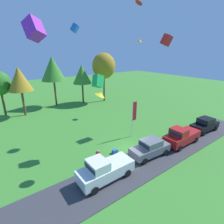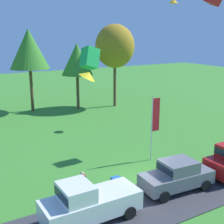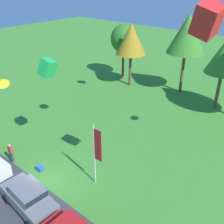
# 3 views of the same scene
# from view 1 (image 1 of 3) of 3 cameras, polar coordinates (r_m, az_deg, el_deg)

# --- Properties ---
(ground_plane) EXTENTS (120.00, 120.00, 0.00)m
(ground_plane) POSITION_cam_1_polar(r_m,az_deg,el_deg) (20.20, 5.49, -12.50)
(ground_plane) COLOR #3D842D
(pavement_strip) EXTENTS (36.00, 4.40, 0.06)m
(pavement_strip) POSITION_cam_1_polar(r_m,az_deg,el_deg) (18.72, 10.74, -15.52)
(pavement_strip) COLOR #38383D
(pavement_strip) RESTS_ON ground
(car_pickup_by_flagpole) EXTENTS (5.01, 2.06, 2.14)m
(car_pickup_by_flagpole) POSITION_cam_1_polar(r_m,az_deg,el_deg) (15.64, -2.65, -18.21)
(car_pickup_by_flagpole) COLOR white
(car_pickup_by_flagpole) RESTS_ON ground
(car_sedan_far_end) EXTENTS (4.51, 2.19, 1.84)m
(car_sedan_far_end) POSITION_cam_1_polar(r_m,az_deg,el_deg) (19.15, 12.37, -11.19)
(car_sedan_far_end) COLOR slate
(car_sedan_far_end) RESTS_ON ground
(car_pickup_mid_row) EXTENTS (5.00, 2.05, 2.14)m
(car_pickup_mid_row) POSITION_cam_1_polar(r_m,az_deg,el_deg) (22.43, 21.66, -7.25)
(car_pickup_mid_row) COLOR red
(car_pickup_mid_row) RESTS_ON ground
(car_sedan_near_entrance) EXTENTS (4.50, 2.16, 1.84)m
(car_sedan_near_entrance) POSITION_cam_1_polar(r_m,az_deg,el_deg) (27.42, 28.06, -3.50)
(car_sedan_near_entrance) COLOR black
(car_sedan_near_entrance) RESTS_ON ground
(person_beside_suv) EXTENTS (0.36, 0.24, 1.71)m
(person_beside_suv) POSITION_cam_1_polar(r_m,az_deg,el_deg) (17.50, -4.59, -14.59)
(person_beside_suv) COLOR #2D334C
(person_beside_suv) RESTS_ON ground
(tree_far_left) EXTENTS (3.89, 3.89, 8.22)m
(tree_far_left) POSITION_cam_1_polar(r_m,az_deg,el_deg) (32.68, -27.98, 9.43)
(tree_far_left) COLOR brown
(tree_far_left) RESTS_ON ground
(tree_center_back) EXTENTS (4.59, 4.59, 9.69)m
(tree_center_back) POSITION_cam_1_polar(r_m,az_deg,el_deg) (36.33, -18.80, 13.23)
(tree_center_back) COLOR brown
(tree_center_back) RESTS_ON ground
(tree_left_of_center) EXTENTS (3.79, 3.79, 8.01)m
(tree_left_of_center) POSITION_cam_1_polar(r_m,az_deg,el_deg) (36.88, -9.82, 12.01)
(tree_left_of_center) COLOR brown
(tree_left_of_center) RESTS_ON ground
(tree_lone_near) EXTENTS (4.86, 4.86, 10.26)m
(tree_lone_near) POSITION_cam_1_polar(r_m,az_deg,el_deg) (38.10, -2.71, 14.75)
(tree_lone_near) COLOR brown
(tree_lone_near) RESTS_ON ground
(flag_banner) EXTENTS (0.71, 0.08, 4.90)m
(flag_banner) POSITION_cam_1_polar(r_m,az_deg,el_deg) (22.27, 7.13, -0.54)
(flag_banner) COLOR silver
(flag_banner) RESTS_ON ground
(cooler_box) EXTENTS (0.56, 0.40, 0.40)m
(cooler_box) POSITION_cam_1_polar(r_m,az_deg,el_deg) (19.66, 0.95, -12.69)
(cooler_box) COLOR blue
(cooler_box) RESTS_ON ground
(kite_delta_topmost) EXTENTS (1.20, 1.21, 0.44)m
(kite_delta_topmost) POSITION_cam_1_polar(r_m,az_deg,el_deg) (32.19, 8.97, 22.00)
(kite_delta_topmost) COLOR orange
(kite_delta_near_flag) EXTENTS (1.19, 1.20, 0.76)m
(kite_delta_near_flag) POSITION_cam_1_polar(r_m,az_deg,el_deg) (25.15, 8.91, 32.04)
(kite_delta_near_flag) COLOR red
(kite_box_mid_center) EXTENTS (1.47, 1.98, 1.96)m
(kite_box_mid_center) POSITION_cam_1_polar(r_m,az_deg,el_deg) (15.17, -24.10, 23.53)
(kite_box_mid_center) COLOR purple
(kite_delta_high_left) EXTENTS (1.31, 1.29, 0.70)m
(kite_delta_high_left) POSITION_cam_1_polar(r_m,az_deg,el_deg) (15.44, -3.78, 5.83)
(kite_delta_high_left) COLOR yellow
(kite_box_trailing_tail) EXTENTS (1.32, 1.27, 1.72)m
(kite_box_trailing_tail) POSITION_cam_1_polar(r_m,az_deg,el_deg) (25.83, 17.36, 21.51)
(kite_box_trailing_tail) COLOR red
(kite_box_high_right) EXTENTS (1.49, 1.25, 1.49)m
(kite_box_high_right) POSITION_cam_1_polar(r_m,az_deg,el_deg) (29.19, -12.09, 25.22)
(kite_box_high_right) COLOR blue
(kite_box_over_trees) EXTENTS (1.26, 1.17, 1.58)m
(kite_box_over_trees) POSITION_cam_1_polar(r_m,az_deg,el_deg) (18.40, -4.60, 10.03)
(kite_box_over_trees) COLOR green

